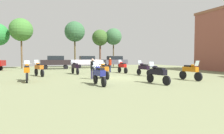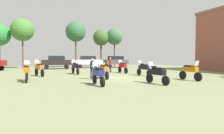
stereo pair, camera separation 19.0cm
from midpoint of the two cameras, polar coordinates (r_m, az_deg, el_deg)
The scene contains 19 objects.
ground_plane at distance 15.99m, azimuth 1.60°, elevation -3.38°, with size 44.00×52.00×0.02m.
motorcycle_1 at distance 21.28m, azimuth 3.48°, elevation 0.15°, with size 0.62×2.13×1.49m.
motorcycle_2 at distance 12.74m, azimuth 13.75°, elevation -1.80°, with size 0.63×2.13×1.44m.
motorcycle_3 at distance 14.91m, azimuth -23.92°, elevation -1.16°, with size 0.62×2.25×1.51m.
motorcycle_4 at distance 18.88m, azimuth -20.77°, elevation -0.32°, with size 0.87×2.24×1.51m.
motorcycle_5 at distance 20.27m, azimuth -10.72°, elevation -0.02°, with size 0.62×2.28×1.49m.
motorcycle_6 at distance 18.36m, azimuth 9.77°, elevation -0.36°, with size 0.62×2.21×1.44m.
motorcycle_7 at distance 15.58m, azimuth 22.81°, elevation -1.02°, with size 0.62×2.13×1.49m.
motorcycle_9 at distance 15.65m, azimuth -2.20°, elevation -0.79°, with size 0.62×2.30×1.48m.
motorcycle_11 at distance 11.83m, azimuth -3.73°, elevation -2.08°, with size 0.62×2.10×1.44m.
car_1 at distance 29.99m, azimuth -16.14°, elevation 1.65°, with size 4.42×2.12×2.00m.
car_2 at distance 32.04m, azimuth -7.08°, elevation 1.81°, with size 4.36×1.95×2.00m.
car_4 at distance 33.15m, azimuth 1.27°, elevation 1.86°, with size 4.48×2.30×2.00m.
person_2 at distance 15.17m, azimuth -5.59°, elevation -0.05°, with size 0.34×0.34×1.65m.
person_3 at distance 22.18m, azimuth -0.23°, elevation 0.98°, with size 0.37×0.37×1.72m.
tree_1 at distance 37.22m, azimuth 0.90°, elevation 9.08°, with size 3.21×3.21×7.41m.
tree_2 at distance 33.94m, azimuth -10.68°, elevation 10.36°, with size 3.48×3.48×7.98m.
tree_3 at distance 33.51m, azimuth -25.18°, elevation 10.03°, with size 3.54×3.54×7.87m.
tree_5 at distance 36.81m, azimuth -3.15°, elevation 8.69°, with size 3.07×3.07×7.09m.
Camera 2 is at (-6.25, -14.62, 1.73)m, focal length 30.44 mm.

